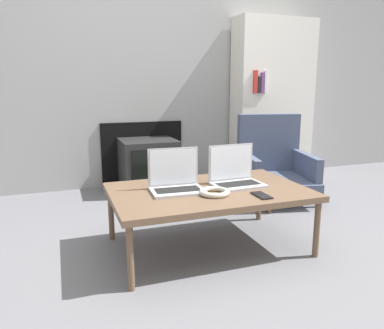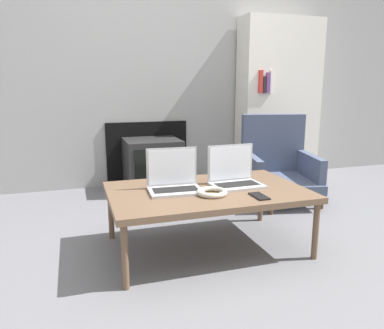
% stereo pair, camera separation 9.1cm
% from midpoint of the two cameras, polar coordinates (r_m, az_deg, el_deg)
% --- Properties ---
extents(ground_plane, '(14.00, 14.00, 0.00)m').
position_cam_midpoint_polar(ground_plane, '(2.20, 5.82, -15.13)').
color(ground_plane, slate).
extents(wall_back, '(7.00, 0.08, 2.60)m').
position_cam_midpoint_polar(wall_back, '(3.84, -5.95, 16.22)').
color(wall_back, '#999999').
rests_on(wall_back, ground_plane).
extents(table, '(1.18, 0.75, 0.38)m').
position_cam_midpoint_polar(table, '(2.29, 3.44, -4.48)').
color(table, brown).
rests_on(table, ground_plane).
extents(laptop_left, '(0.32, 0.24, 0.25)m').
position_cam_midpoint_polar(laptop_left, '(2.24, -1.60, -2.51)').
color(laptop_left, '#B2B2B7').
rests_on(laptop_left, table).
extents(laptop_right, '(0.32, 0.23, 0.25)m').
position_cam_midpoint_polar(laptop_right, '(2.38, 7.55, -1.76)').
color(laptop_right, '#B2B2B7').
rests_on(laptop_right, table).
extents(headphones, '(0.18, 0.18, 0.03)m').
position_cam_midpoint_polar(headphones, '(2.17, 4.25, -4.25)').
color(headphones, beige).
rests_on(headphones, table).
extents(phone, '(0.07, 0.14, 0.01)m').
position_cam_midpoint_polar(phone, '(2.17, 11.40, -4.75)').
color(phone, black).
rests_on(phone, table).
extents(tv, '(0.51, 0.49, 0.50)m').
position_cam_midpoint_polar(tv, '(3.61, -5.31, -0.06)').
color(tv, black).
rests_on(tv, ground_plane).
extents(armchair, '(0.70, 0.76, 0.74)m').
position_cam_midpoint_polar(armchair, '(3.41, 13.57, 0.26)').
color(armchair, '#47516B').
rests_on(armchair, ground_plane).
extents(bookshelf, '(0.86, 0.32, 1.68)m').
position_cam_midpoint_polar(bookshelf, '(4.15, 13.64, 9.46)').
color(bookshelf, silver).
rests_on(bookshelf, ground_plane).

